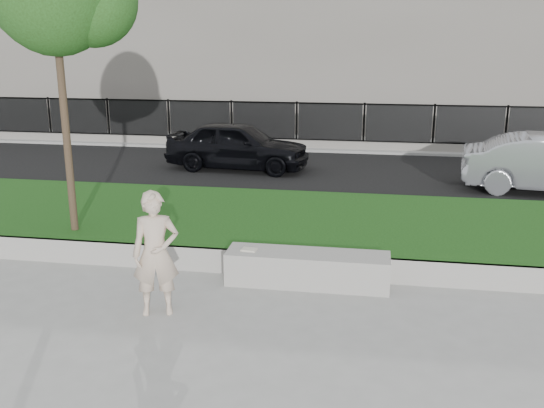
% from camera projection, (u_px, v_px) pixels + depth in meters
% --- Properties ---
extents(ground, '(90.00, 90.00, 0.00)m').
position_uv_depth(ground, '(230.00, 301.00, 8.71)').
color(ground, gray).
rests_on(ground, ground).
extents(grass_bank, '(34.00, 4.00, 0.40)m').
position_uv_depth(grass_bank, '(267.00, 226.00, 11.50)').
color(grass_bank, black).
rests_on(grass_bank, ground).
extents(grass_kerb, '(34.00, 0.08, 0.40)m').
position_uv_depth(grass_kerb, '(245.00, 262.00, 9.64)').
color(grass_kerb, gray).
rests_on(grass_kerb, ground).
extents(street, '(34.00, 7.00, 0.04)m').
position_uv_depth(street, '(302.00, 173.00, 16.78)').
color(street, black).
rests_on(street, ground).
extents(far_pavement, '(34.00, 3.00, 0.12)m').
position_uv_depth(far_pavement, '(317.00, 144.00, 21.04)').
color(far_pavement, gray).
rests_on(far_pavement, ground).
extents(iron_fence, '(32.00, 0.30, 1.50)m').
position_uv_depth(iron_fence, '(315.00, 135.00, 19.96)').
color(iron_fence, slate).
rests_on(iron_fence, far_pavement).
extents(building_facade, '(34.00, 10.00, 10.00)m').
position_uv_depth(building_facade, '(335.00, 5.00, 26.37)').
color(building_facade, slate).
rests_on(building_facade, ground).
extents(stone_bench, '(2.48, 0.62, 0.51)m').
position_uv_depth(stone_bench, '(307.00, 269.00, 9.23)').
color(stone_bench, gray).
rests_on(stone_bench, ground).
extents(man, '(0.72, 0.58, 1.72)m').
position_uv_depth(man, '(156.00, 254.00, 8.12)').
color(man, beige).
rests_on(man, ground).
extents(book, '(0.24, 0.19, 0.03)m').
position_uv_depth(book, '(249.00, 250.00, 9.27)').
color(book, beige).
rests_on(book, stone_bench).
extents(car_dark, '(4.13, 1.98, 1.36)m').
position_uv_depth(car_dark, '(238.00, 145.00, 16.98)').
color(car_dark, black).
rests_on(car_dark, street).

